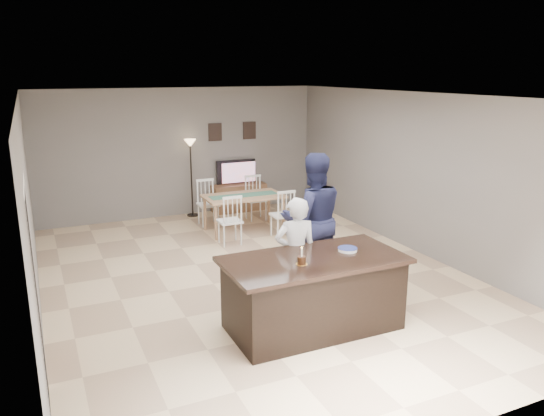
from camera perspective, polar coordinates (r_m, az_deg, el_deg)
name	(u,v)px	position (r m, az deg, el deg)	size (l,w,h in m)	color
floor	(255,277)	(8.12, -1.81, -7.40)	(8.00, 8.00, 0.00)	#D8B78A
room_shell	(254,168)	(7.65, -1.91, 4.32)	(8.00, 8.00, 8.00)	slate
kitchen_island	(313,293)	(6.45, 4.46, -9.09)	(2.15, 1.10, 0.90)	black
tv_console	(239,198)	(11.80, -3.57, 1.13)	(1.20, 0.40, 0.60)	brown
television	(237,172)	(11.75, -3.73, 3.88)	(0.91, 0.12, 0.53)	black
tv_screen_glow	(239,172)	(11.67, -3.59, 3.84)	(0.78, 0.78, 0.00)	#F2521A
picture_frames	(232,131)	(11.72, -4.27, 8.23)	(1.10, 0.02, 0.38)	black
doorway	(36,287)	(4.98, -24.08, -7.73)	(0.00, 2.10, 2.65)	black
woman	(296,255)	(6.81, 2.55, -5.04)	(0.55, 0.36, 1.51)	silver
man	(313,219)	(7.67, 4.41, -1.18)	(0.94, 0.73, 1.93)	#1B1D3B
birthday_cake	(302,260)	(6.06, 3.20, -5.63)	(0.14, 0.14, 0.21)	gold
plate_stack	(348,249)	(6.56, 8.13, -4.42)	(0.24, 0.24, 0.04)	white
dining_table	(244,202)	(10.24, -3.06, 0.70)	(1.52, 1.72, 0.92)	tan
floor_lamp	(191,157)	(11.30, -8.75, 5.45)	(0.25, 0.25, 1.65)	black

